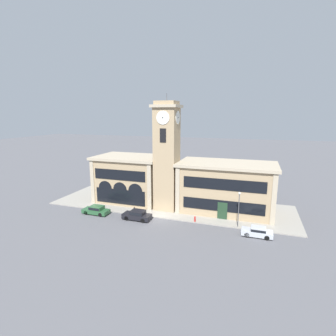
% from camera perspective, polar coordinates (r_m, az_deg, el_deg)
% --- Properties ---
extents(ground_plane, '(300.00, 300.00, 0.00)m').
position_cam_1_polar(ground_plane, '(42.45, -2.26, -10.86)').
color(ground_plane, '#56565B').
extents(sidewalk_kerb, '(42.86, 12.75, 0.15)m').
position_cam_1_polar(sidewalk_kerb, '(48.03, 0.48, -8.04)').
color(sidewalk_kerb, gray).
rests_on(sidewalk_kerb, ground_plane).
extents(clock_tower, '(4.37, 4.37, 19.53)m').
position_cam_1_polar(clock_tower, '(44.02, -0.26, 2.48)').
color(clock_tower, tan).
rests_on(clock_tower, ground_plane).
extents(town_hall_left_wing, '(12.57, 8.79, 8.62)m').
position_cam_1_polar(town_hall_left_wing, '(50.06, -8.22, -2.26)').
color(town_hall_left_wing, tan).
rests_on(town_hall_left_wing, ground_plane).
extents(town_hall_right_wing, '(16.00, 8.79, 8.38)m').
position_cam_1_polar(town_hall_right_wing, '(45.13, 12.53, -4.10)').
color(town_hall_right_wing, tan).
rests_on(town_hall_right_wing, ground_plane).
extents(parked_car_near, '(4.47, 1.90, 1.40)m').
position_cam_1_polar(parked_car_near, '(45.38, -15.35, -8.77)').
color(parked_car_near, '#285633').
rests_on(parked_car_near, ground_plane).
extents(parked_car_mid, '(4.50, 1.92, 1.53)m').
position_cam_1_polar(parked_car_mid, '(41.83, -6.71, -10.10)').
color(parked_car_mid, black).
rests_on(parked_car_mid, ground_plane).
extents(parked_car_far, '(4.11, 1.87, 1.28)m').
position_cam_1_polar(parked_car_far, '(38.32, 18.88, -12.95)').
color(parked_car_far, '#B2B7C1').
rests_on(parked_car_far, ground_plane).
extents(street_lamp, '(0.36, 0.36, 5.24)m').
position_cam_1_polar(street_lamp, '(39.16, 15.18, -7.54)').
color(street_lamp, '#4C4C51').
rests_on(street_lamp, sidewalk_kerb).
extents(bollard, '(0.18, 0.18, 1.06)m').
position_cam_1_polar(bollard, '(44.27, -7.32, -9.05)').
color(bollard, black).
rests_on(bollard, sidewalk_kerb).
extents(fire_hydrant, '(0.22, 0.22, 0.87)m').
position_cam_1_polar(fire_hydrant, '(40.82, 5.88, -10.99)').
color(fire_hydrant, red).
rests_on(fire_hydrant, sidewalk_kerb).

